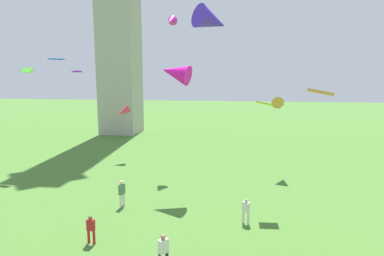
% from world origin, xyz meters
% --- Properties ---
extents(person_0, '(0.48, 0.42, 1.59)m').
position_xyz_m(person_0, '(4.26, 17.05, 0.90)').
color(person_0, silver).
rests_on(person_0, ground_plane).
extents(person_1, '(0.49, 0.51, 1.73)m').
position_xyz_m(person_1, '(0.45, 11.76, 0.98)').
color(person_1, '#1E2333').
rests_on(person_1, ground_plane).
extents(person_2, '(0.34, 0.57, 1.85)m').
position_xyz_m(person_2, '(-4.07, 18.43, 1.05)').
color(person_2, silver).
rests_on(person_2, ground_plane).
extents(person_3, '(0.48, 0.31, 1.56)m').
position_xyz_m(person_3, '(-3.91, 13.47, 0.88)').
color(person_3, red).
rests_on(person_3, ground_plane).
extents(kite_flying_0, '(2.70, 1.99, 1.98)m').
position_xyz_m(kite_flying_0, '(-1.15, 22.56, 9.11)').
color(kite_flying_0, '#E911AA').
extents(kite_flying_1, '(1.33, 1.38, 0.19)m').
position_xyz_m(kite_flying_1, '(-11.49, 27.05, 9.32)').
color(kite_flying_1, purple).
extents(kite_flying_2, '(1.06, 1.58, 1.25)m').
position_xyz_m(kite_flying_2, '(-2.85, 28.97, 13.95)').
color(kite_flying_2, '#D51FAA').
extents(kite_flying_3, '(1.39, 1.03, 0.20)m').
position_xyz_m(kite_flying_3, '(-13.72, 27.43, 10.50)').
color(kite_flying_3, blue).
extents(kite_flying_4, '(1.21, 0.86, 0.59)m').
position_xyz_m(kite_flying_4, '(-15.42, 25.44, 9.41)').
color(kite_flying_4, green).
extents(kite_flying_6, '(1.27, 1.06, 0.38)m').
position_xyz_m(kite_flying_6, '(7.32, 13.66, 8.09)').
color(kite_flying_6, orange).
extents(kite_flying_8, '(1.90, 1.84, 1.32)m').
position_xyz_m(kite_flying_8, '(2.49, 12.69, 11.13)').
color(kite_flying_8, '#4321CA').
extents(kite_flying_9, '(1.15, 0.84, 0.40)m').
position_xyz_m(kite_flying_9, '(5.38, 20.39, 7.04)').
color(kite_flying_9, gold).
extents(kite_flying_10, '(1.56, 2.10, 1.67)m').
position_xyz_m(kite_flying_10, '(7.24, 28.33, 6.21)').
color(kite_flying_10, gold).
extents(kite_flying_11, '(1.77, 1.57, 1.40)m').
position_xyz_m(kite_flying_11, '(-8.49, 30.91, 5.16)').
color(kite_flying_11, '#E8324D').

